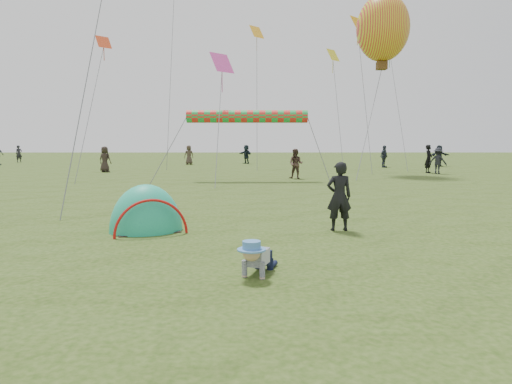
{
  "coord_description": "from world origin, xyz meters",
  "views": [
    {
      "loc": [
        0.57,
        -7.14,
        2.06
      ],
      "look_at": [
        0.6,
        2.15,
        1.0
      ],
      "focal_mm": 32.0,
      "sensor_mm": 36.0,
      "label": 1
    }
  ],
  "objects_px": {
    "standing_adult": "(339,196)",
    "crawling_toddler": "(257,256)",
    "balloon_kite": "(383,32)",
    "popup_tent": "(147,231)"
  },
  "relations": [
    {
      "from": "standing_adult",
      "to": "crawling_toddler",
      "type": "bearing_deg",
      "value": 57.49
    },
    {
      "from": "crawling_toddler",
      "to": "balloon_kite",
      "type": "bearing_deg",
      "value": 90.17
    },
    {
      "from": "standing_adult",
      "to": "balloon_kite",
      "type": "xyz_separation_m",
      "value": [
        5.79,
        18.01,
        7.73
      ]
    },
    {
      "from": "popup_tent",
      "to": "balloon_kite",
      "type": "xyz_separation_m",
      "value": [
        10.19,
        18.01,
        8.52
      ]
    },
    {
      "from": "popup_tent",
      "to": "standing_adult",
      "type": "bearing_deg",
      "value": -23.35
    },
    {
      "from": "crawling_toddler",
      "to": "popup_tent",
      "type": "xyz_separation_m",
      "value": [
        -2.5,
        3.47,
        -0.3
      ]
    },
    {
      "from": "crawling_toddler",
      "to": "popup_tent",
      "type": "relative_size",
      "value": 0.36
    },
    {
      "from": "crawling_toddler",
      "to": "standing_adult",
      "type": "height_order",
      "value": "standing_adult"
    },
    {
      "from": "popup_tent",
      "to": "standing_adult",
      "type": "distance_m",
      "value": 4.47
    },
    {
      "from": "standing_adult",
      "to": "balloon_kite",
      "type": "distance_m",
      "value": 20.43
    }
  ]
}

